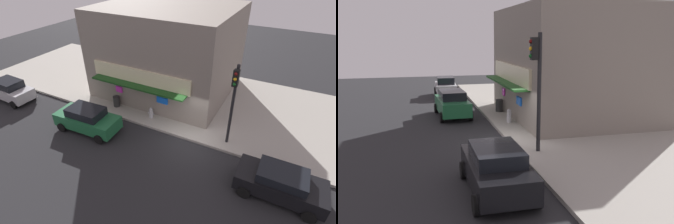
% 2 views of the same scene
% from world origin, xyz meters
% --- Properties ---
extents(ground_plane, '(62.47, 62.47, 0.00)m').
position_xyz_m(ground_plane, '(0.00, 0.00, 0.00)').
color(ground_plane, '#232326').
extents(sidewalk, '(41.64, 10.70, 0.17)m').
position_xyz_m(sidewalk, '(0.00, 5.35, 0.09)').
color(sidewalk, '#A39E93').
rests_on(sidewalk, ground_plane).
extents(corner_building, '(10.18, 9.60, 6.76)m').
position_xyz_m(corner_building, '(-4.33, 5.81, 3.55)').
color(corner_building, gray).
rests_on(corner_building, sidewalk).
extents(traffic_light, '(0.32, 0.58, 5.18)m').
position_xyz_m(traffic_light, '(2.35, 0.76, 3.49)').
color(traffic_light, black).
rests_on(traffic_light, sidewalk).
extents(fire_hydrant, '(0.53, 0.29, 0.80)m').
position_xyz_m(fire_hydrant, '(-3.25, 1.00, 0.55)').
color(fire_hydrant, '#B2B2B7').
rests_on(fire_hydrant, sidewalk).
extents(trash_can, '(0.49, 0.49, 0.83)m').
position_xyz_m(trash_can, '(-6.41, 1.14, 0.59)').
color(trash_can, '#2D2D2D').
rests_on(trash_can, sidewalk).
extents(pedestrian, '(0.54, 0.55, 1.70)m').
position_xyz_m(pedestrian, '(-0.59, 1.74, 1.10)').
color(pedestrian, brown).
rests_on(pedestrian, sidewalk).
extents(potted_plant_by_doorway, '(0.76, 0.76, 1.02)m').
position_xyz_m(potted_plant_by_doorway, '(-4.45, 2.08, 0.76)').
color(potted_plant_by_doorway, '#59595B').
rests_on(potted_plant_by_doorway, sidewalk).
extents(parked_car_silver, '(3.97, 1.99, 1.71)m').
position_xyz_m(parked_car_silver, '(-14.75, -1.75, 0.87)').
color(parked_car_silver, '#B7B7BC').
rests_on(parked_car_silver, ground_plane).
extents(parked_car_green, '(4.42, 2.20, 1.72)m').
position_xyz_m(parked_car_green, '(-6.38, -2.03, 0.88)').
color(parked_car_green, '#1E6038').
rests_on(parked_car_green, ground_plane).
extents(parked_car_black, '(4.18, 2.10, 1.59)m').
position_xyz_m(parked_car_black, '(5.74, -1.80, 0.83)').
color(parked_car_black, black).
rests_on(parked_car_black, ground_plane).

